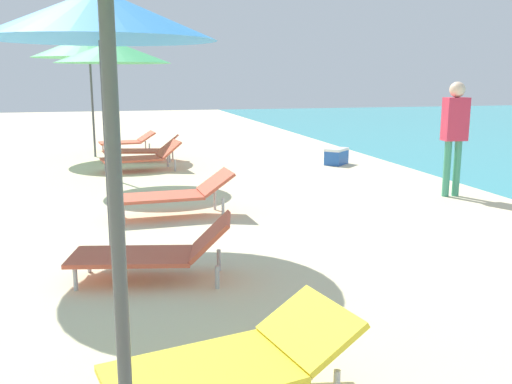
# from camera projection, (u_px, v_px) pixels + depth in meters

# --- Properties ---
(lounger_fourth_shoreside) EXTENTS (1.51, 0.93, 0.52)m
(lounger_fourth_shoreside) POSITION_uv_depth(u_px,v_px,m) (235.00, 360.00, 3.18)
(lounger_fourth_shoreside) COLOR yellow
(lounger_fourth_shoreside) RESTS_ON ground
(umbrella_fifth) EXTENTS (2.43, 2.43, 2.80)m
(umbrella_fifth) POSITION_uv_depth(u_px,v_px,m) (99.00, 15.00, 5.83)
(umbrella_fifth) COLOR #4C4C51
(umbrella_fifth) RESTS_ON ground
(lounger_fifth_shoreside) EXTENTS (1.61, 0.66, 0.60)m
(lounger_fifth_shoreside) POSITION_uv_depth(u_px,v_px,m) (176.00, 193.00, 7.58)
(lounger_fifth_shoreside) COLOR #D8593F
(lounger_fifth_shoreside) RESTS_ON ground
(lounger_fifth_inland) EXTENTS (1.56, 0.88, 0.60)m
(lounger_fifth_inland) POSITION_uv_depth(u_px,v_px,m) (155.00, 251.00, 5.22)
(lounger_fifth_inland) COLOR #D8593F
(lounger_fifth_inland) RESTS_ON ground
(umbrella_sixth) EXTENTS (1.98, 1.98, 2.51)m
(umbrella_sixth) POSITION_uv_depth(u_px,v_px,m) (113.00, 52.00, 9.71)
(umbrella_sixth) COLOR silver
(umbrella_sixth) RESTS_ON ground
(lounger_sixth_shoreside) EXTENTS (1.61, 0.90, 0.59)m
(lounger_sixth_shoreside) POSITION_uv_depth(u_px,v_px,m) (143.00, 156.00, 11.29)
(lounger_sixth_shoreside) COLOR #D8593F
(lounger_sixth_shoreside) RESTS_ON ground
(umbrella_farthest) EXTENTS (2.57, 2.57, 2.85)m
(umbrella_farthest) POSITION_uv_depth(u_px,v_px,m) (89.00, 46.00, 12.84)
(umbrella_farthest) COLOR #4C4C51
(umbrella_farthest) RESTS_ON ground
(lounger_farthest_shoreside) EXTENTS (1.43, 0.81, 0.47)m
(lounger_farthest_shoreside) POSITION_uv_depth(u_px,v_px,m) (128.00, 141.00, 14.41)
(lounger_farthest_shoreside) COLOR #D8593F
(lounger_farthest_shoreside) RESTS_ON ground
(lounger_farthest_inland) EXTENTS (1.68, 0.98, 0.57)m
(lounger_farthest_inland) POSITION_uv_depth(u_px,v_px,m) (144.00, 149.00, 12.62)
(lounger_farthest_inland) COLOR #D8593F
(lounger_farthest_inland) RESTS_ON ground
(person_walking_near) EXTENTS (0.38, 0.25, 1.78)m
(person_walking_near) POSITION_uv_depth(u_px,v_px,m) (455.00, 127.00, 8.75)
(person_walking_near) COLOR #3F9972
(person_walking_near) RESTS_ON ground
(cooler_box) EXTENTS (0.64, 0.64, 0.35)m
(cooler_box) POSITION_uv_depth(u_px,v_px,m) (336.00, 156.00, 12.15)
(cooler_box) COLOR #2659B2
(cooler_box) RESTS_ON ground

